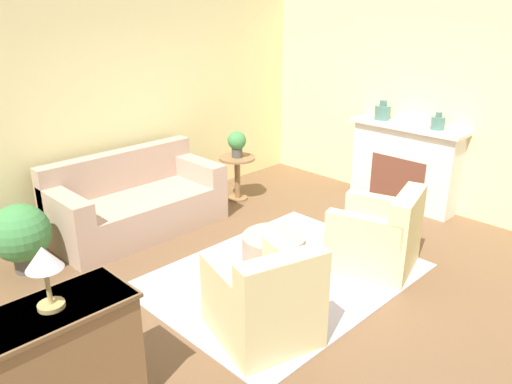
% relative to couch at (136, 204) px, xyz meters
% --- Properties ---
extents(ground_plane, '(16.00, 16.00, 0.00)m').
position_rel_couch_xyz_m(ground_plane, '(0.43, -2.07, -0.34)').
color(ground_plane, brown).
extents(wall_back, '(9.27, 0.12, 2.80)m').
position_rel_couch_xyz_m(wall_back, '(0.43, 0.63, 1.06)').
color(wall_back, beige).
rests_on(wall_back, ground_plane).
extents(wall_right, '(0.12, 9.68, 2.80)m').
position_rel_couch_xyz_m(wall_right, '(3.33, -2.07, 1.06)').
color(wall_right, beige).
rests_on(wall_right, ground_plane).
extents(rug, '(2.70, 2.06, 0.01)m').
position_rel_couch_xyz_m(rug, '(0.43, -2.07, -0.33)').
color(rug, '#BCB2C1').
rests_on(rug, ground_plane).
extents(couch, '(2.07, 0.97, 0.94)m').
position_rel_couch_xyz_m(couch, '(0.00, 0.00, 0.00)').
color(couch, tan).
rests_on(couch, ground_plane).
extents(armchair_left, '(0.96, 1.01, 0.88)m').
position_rel_couch_xyz_m(armchair_left, '(-0.43, -2.64, 0.01)').
color(armchair_left, beige).
rests_on(armchair_left, rug).
extents(armchair_right, '(0.96, 1.01, 0.88)m').
position_rel_couch_xyz_m(armchair_right, '(1.29, -2.64, 0.01)').
color(armchair_right, beige).
rests_on(armchair_right, rug).
extents(ottoman_table, '(0.66, 0.66, 0.43)m').
position_rel_couch_xyz_m(ottoman_table, '(0.41, -1.95, -0.06)').
color(ottoman_table, tan).
rests_on(ottoman_table, rug).
extents(side_table, '(0.51, 0.51, 0.63)m').
position_rel_couch_xyz_m(side_table, '(1.57, -0.14, 0.09)').
color(side_table, olive).
rests_on(side_table, ground_plane).
extents(fireplace, '(0.44, 1.57, 1.15)m').
position_rel_couch_xyz_m(fireplace, '(3.09, -1.89, 0.26)').
color(fireplace, silver).
rests_on(fireplace, ground_plane).
extents(dresser, '(1.00, 0.52, 0.89)m').
position_rel_couch_xyz_m(dresser, '(-2.00, -2.31, 0.12)').
color(dresser, olive).
rests_on(dresser, ground_plane).
extents(vase_mantel_near, '(0.22, 0.22, 0.27)m').
position_rel_couch_xyz_m(vase_mantel_near, '(3.07, -1.49, 0.91)').
color(vase_mantel_near, '#477066').
rests_on(vase_mantel_near, fireplace).
extents(vase_mantel_far, '(0.18, 0.18, 0.22)m').
position_rel_couch_xyz_m(vase_mantel_far, '(3.07, -2.30, 0.90)').
color(vase_mantel_far, '#477066').
rests_on(vase_mantel_far, fireplace).
extents(potted_plant_on_side_table, '(0.26, 0.26, 0.37)m').
position_rel_couch_xyz_m(potted_plant_on_side_table, '(1.57, -0.14, 0.51)').
color(potted_plant_on_side_table, '#4C4742').
rests_on(potted_plant_on_side_table, side_table).
extents(potted_plant_floor, '(0.61, 0.61, 0.75)m').
position_rel_couch_xyz_m(potted_plant_floor, '(-1.41, -0.07, 0.09)').
color(potted_plant_floor, '#4C4742').
rests_on(potted_plant_floor, ground_plane).
extents(table_lamp, '(0.23, 0.23, 0.42)m').
position_rel_couch_xyz_m(table_lamp, '(-2.00, -2.31, 0.87)').
color(table_lamp, tan).
rests_on(table_lamp, dresser).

